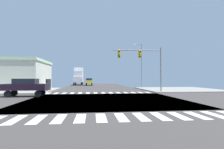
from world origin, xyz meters
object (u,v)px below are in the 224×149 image
at_px(sedan_leading_3, 26,86).
at_px(box_truck_trailing_2, 79,76).
at_px(street_lamp, 140,62).
at_px(bank_building, 2,75).
at_px(traffic_signal_mast, 142,59).
at_px(sedan_crossing_2, 89,81).

xyz_separation_m(sedan_leading_3, box_truck_trailing_2, (3.12, 30.74, 1.45)).
xyz_separation_m(street_lamp, bank_building, (-24.16, -2.36, -2.60)).
bearing_deg(street_lamp, bank_building, -174.41).
relative_size(traffic_signal_mast, bank_building, 0.43).
relative_size(traffic_signal_mast, sedan_crossing_2, 1.56).
height_order(bank_building, box_truck_trailing_2, bank_building).
relative_size(sedan_crossing_2, box_truck_trailing_2, 0.60).
bearing_deg(bank_building, box_truck_trailing_2, 59.96).
bearing_deg(street_lamp, traffic_signal_mast, -104.11).
bearing_deg(box_truck_trailing_2, sedan_crossing_2, 134.29).
bearing_deg(bank_building, traffic_signal_mast, -19.63).
distance_m(sedan_leading_3, box_truck_trailing_2, 30.94).
relative_size(traffic_signal_mast, street_lamp, 0.79).
xyz_separation_m(traffic_signal_mast, sedan_leading_3, (-13.66, -3.87, -3.41)).
distance_m(street_lamp, sedan_crossing_2, 17.48).
xyz_separation_m(traffic_signal_mast, bank_building, (-21.63, 7.71, -2.06)).
height_order(sedan_crossing_2, box_truck_trailing_2, box_truck_trailing_2).
distance_m(bank_building, box_truck_trailing_2, 22.13).
height_order(street_lamp, sedan_crossing_2, street_lamp).
relative_size(street_lamp, sedan_leading_3, 1.99).
relative_size(bank_building, box_truck_trailing_2, 2.17).
height_order(sedan_leading_3, box_truck_trailing_2, box_truck_trailing_2).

